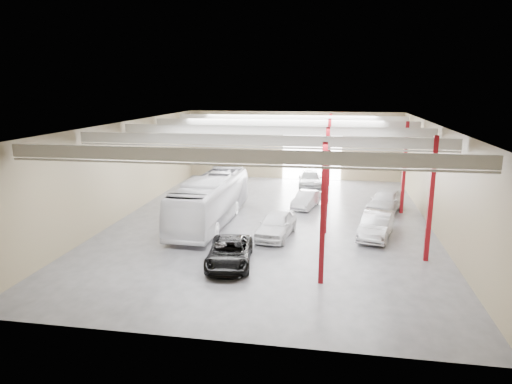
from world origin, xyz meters
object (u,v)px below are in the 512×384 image
(car_right_near, at_px, (376,225))
(coach_bus, at_px, (211,200))
(car_row_c, at_px, (310,179))
(black_sedan, at_px, (230,253))
(car_row_a, at_px, (276,224))
(car_right_far, at_px, (385,201))
(car_row_b, at_px, (306,199))

(car_right_near, bearing_deg, coach_bus, -173.68)
(car_row_c, bearing_deg, car_right_near, -74.49)
(black_sedan, xyz_separation_m, car_row_a, (1.89, 5.20, 0.13))
(black_sedan, xyz_separation_m, car_right_near, (8.26, 6.18, 0.11))
(car_right_far, bearing_deg, coach_bus, -138.46)
(car_row_a, relative_size, car_row_b, 1.20)
(coach_bus, relative_size, car_right_far, 2.36)
(car_row_a, height_order, car_right_far, car_right_far)
(coach_bus, bearing_deg, car_row_b, 40.84)
(car_row_c, height_order, car_right_near, car_right_near)
(black_sedan, relative_size, car_row_b, 1.25)
(car_row_c, bearing_deg, car_row_b, -92.93)
(coach_bus, distance_m, car_right_near, 11.48)
(car_row_b, height_order, car_right_far, car_right_far)
(black_sedan, height_order, car_row_a, car_row_a)
(black_sedan, relative_size, car_row_c, 0.94)
(car_right_near, bearing_deg, car_right_far, 92.48)
(car_row_a, relative_size, car_right_far, 0.96)
(coach_bus, relative_size, car_row_a, 2.46)
(car_row_c, bearing_deg, car_right_far, -55.13)
(coach_bus, height_order, black_sedan, coach_bus)
(car_row_b, height_order, car_right_near, car_right_near)
(car_row_b, xyz_separation_m, car_right_far, (6.11, -0.16, 0.20))
(coach_bus, bearing_deg, car_right_far, 23.73)
(car_right_near, xyz_separation_m, car_right_far, (1.22, 6.50, 0.05))
(car_row_b, xyz_separation_m, car_right_near, (4.90, -6.66, 0.15))
(black_sedan, bearing_deg, car_right_far, 46.07)
(coach_bus, height_order, car_right_near, coach_bus)
(car_row_a, distance_m, car_right_far, 10.65)
(car_row_a, xyz_separation_m, car_row_b, (1.47, 7.64, -0.16))
(black_sedan, bearing_deg, car_row_b, 68.17)
(car_row_b, relative_size, car_right_near, 0.82)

